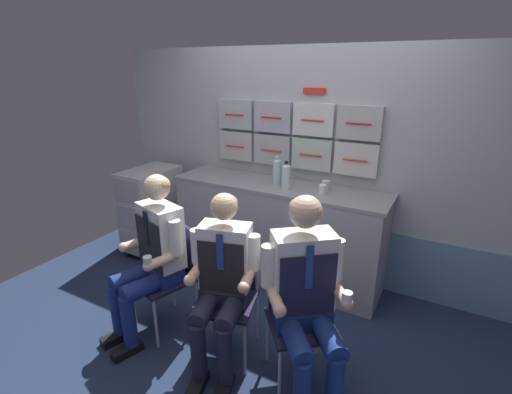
% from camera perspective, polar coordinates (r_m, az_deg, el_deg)
% --- Properties ---
extents(ground, '(4.80, 4.80, 0.04)m').
position_cam_1_polar(ground, '(2.99, -4.05, -22.36)').
color(ground, '#1F2B47').
extents(galley_bulkhead, '(4.20, 0.14, 2.15)m').
position_cam_1_polar(galley_bulkhead, '(3.58, 7.43, 4.60)').
color(galley_bulkhead, '#AEB4BA').
rests_on(galley_bulkhead, ground).
extents(galley_counter, '(2.02, 0.53, 0.94)m').
position_cam_1_polar(galley_counter, '(3.58, 3.29, -5.30)').
color(galley_counter, '#9998A0').
rests_on(galley_counter, ground).
extents(service_trolley, '(0.40, 0.65, 0.94)m').
position_cam_1_polar(service_trolley, '(4.23, -15.70, -1.66)').
color(service_trolley, black).
rests_on(service_trolley, ground).
extents(folding_chair_left, '(0.50, 0.50, 0.83)m').
position_cam_1_polar(folding_chair_left, '(3.01, -12.67, -10.10)').
color(folding_chair_left, '#A8AAAF').
rests_on(folding_chair_left, ground).
extents(crew_member_left, '(0.52, 0.67, 1.25)m').
position_cam_1_polar(crew_member_left, '(2.86, -15.67, -7.96)').
color(crew_member_left, black).
rests_on(crew_member_left, ground).
extents(folding_chair_center, '(0.50, 0.50, 0.83)m').
position_cam_1_polar(folding_chair_center, '(2.72, -4.09, -13.17)').
color(folding_chair_center, '#A8AAAF').
rests_on(folding_chair_center, ground).
extents(crew_member_center, '(0.50, 0.64, 1.21)m').
position_cam_1_polar(crew_member_center, '(2.50, -5.26, -12.16)').
color(crew_member_center, black).
rests_on(crew_member_center, ground).
extents(folding_chair_right, '(0.56, 0.56, 0.83)m').
position_cam_1_polar(folding_chair_right, '(2.53, 6.38, -15.95)').
color(folding_chair_right, '#A8AAAF').
rests_on(folding_chair_right, ground).
extents(crew_member_right, '(0.65, 0.69, 1.28)m').
position_cam_1_polar(crew_member_right, '(2.30, 7.72, -14.13)').
color(crew_member_right, black).
rests_on(crew_member_right, ground).
extents(water_bottle_clear, '(0.07, 0.07, 0.26)m').
position_cam_1_polar(water_bottle_clear, '(3.39, 3.20, 4.00)').
color(water_bottle_clear, '#ABD3E2').
rests_on(water_bottle_clear, galley_counter).
extents(water_bottle_short, '(0.08, 0.08, 0.25)m').
position_cam_1_polar(water_bottle_short, '(3.25, 4.64, 3.19)').
color(water_bottle_short, silver).
rests_on(water_bottle_short, galley_counter).
extents(coffee_cup_white, '(0.06, 0.06, 0.08)m').
position_cam_1_polar(coffee_cup_white, '(3.19, 10.17, 1.21)').
color(coffee_cup_white, white).
rests_on(coffee_cup_white, galley_counter).
extents(coffee_cup_spare, '(0.07, 0.07, 0.09)m').
position_cam_1_polar(coffee_cup_spare, '(3.29, 10.69, 1.77)').
color(coffee_cup_spare, silver).
rests_on(coffee_cup_spare, galley_counter).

